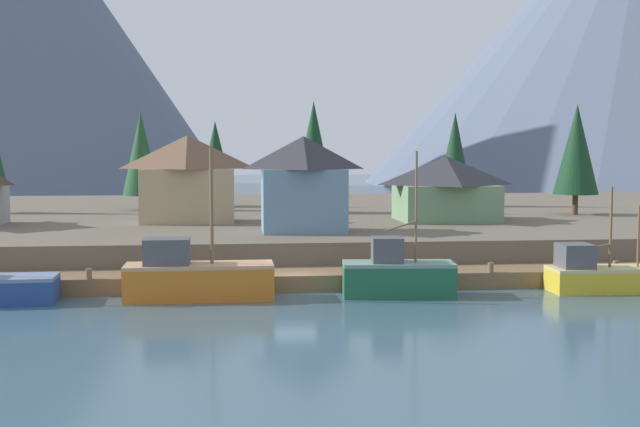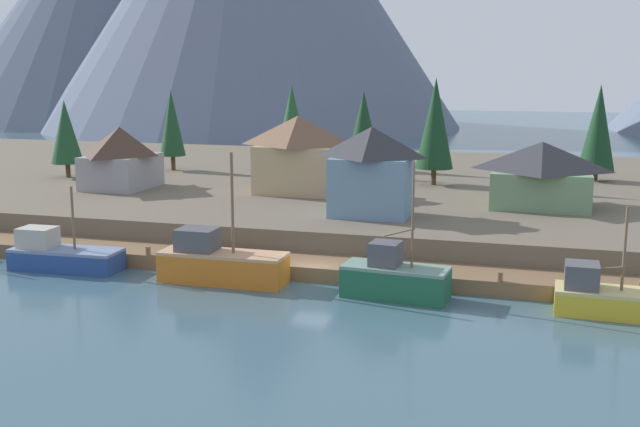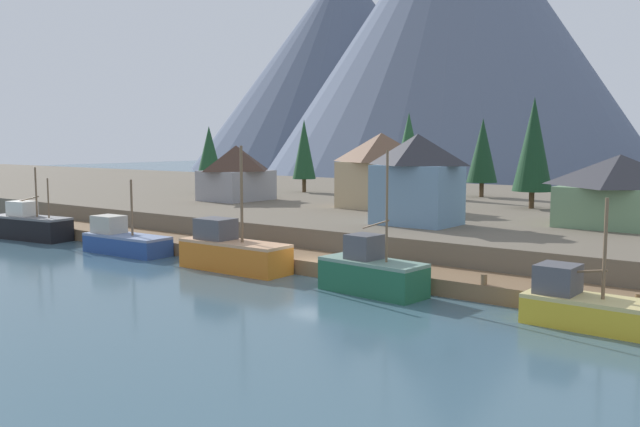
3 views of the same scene
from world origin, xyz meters
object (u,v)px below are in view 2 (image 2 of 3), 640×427
at_px(conifer_centre, 66,132).
at_px(house_blue, 371,171).
at_px(house_grey, 121,157).
at_px(conifer_back_left, 364,123).
at_px(conifer_near_right, 172,123).
at_px(fishing_boat_green, 394,278).
at_px(fishing_boat_blue, 62,255).
at_px(conifer_near_left, 598,128).
at_px(conifer_mid_left, 435,124).
at_px(conifer_mid_right, 292,122).
at_px(fishing_boat_orange, 220,263).
at_px(house_green, 541,173).
at_px(house_tan, 298,154).
at_px(fishing_boat_yellow, 605,297).

bearing_deg(conifer_centre, house_blue, -18.59).
distance_m(house_grey, conifer_back_left, 27.88).
bearing_deg(conifer_near_right, house_blue, -36.48).
height_order(fishing_boat_green, conifer_back_left, conifer_back_left).
relative_size(fishing_boat_blue, conifer_near_right, 0.87).
distance_m(house_grey, conifer_centre, 10.71).
relative_size(house_grey, conifer_near_left, 0.73).
bearing_deg(conifer_near_left, fishing_boat_blue, -134.73).
height_order(house_grey, conifer_back_left, conifer_back_left).
bearing_deg(conifer_mid_left, conifer_mid_right, 162.43).
height_order(fishing_boat_orange, house_green, fishing_boat_orange).
relative_size(fishing_boat_orange, fishing_boat_green, 1.02).
relative_size(fishing_boat_orange, house_tan, 1.09).
xyz_separation_m(fishing_boat_blue, house_green, (31.88, 20.80, 4.26)).
distance_m(fishing_boat_yellow, house_blue, 21.41).
bearing_deg(conifer_mid_right, fishing_boat_yellow, -49.35).
distance_m(conifer_near_right, conifer_mid_right, 13.66).
xyz_separation_m(fishing_boat_yellow, conifer_mid_left, (-13.97, 30.29, 7.53)).
xyz_separation_m(fishing_boat_blue, conifer_mid_left, (21.67, 30.41, 7.55)).
xyz_separation_m(house_tan, conifer_back_left, (1.88, 18.40, 1.62)).
distance_m(house_tan, conifer_mid_left, 14.55).
bearing_deg(fishing_boat_orange, conifer_back_left, 88.84).
bearing_deg(conifer_back_left, conifer_near_right, -161.96).
bearing_deg(fishing_boat_blue, fishing_boat_orange, -1.68).
bearing_deg(house_blue, house_tan, 135.43).
bearing_deg(conifer_centre, fishing_boat_yellow, -25.41).
height_order(house_grey, conifer_near_left, conifer_near_left).
relative_size(conifer_mid_right, conifer_centre, 1.18).
relative_size(house_blue, conifer_back_left, 0.78).
distance_m(conifer_near_left, conifer_back_left, 25.08).
bearing_deg(conifer_near_left, house_grey, -158.19).
height_order(house_grey, house_blue, house_blue).
bearing_deg(fishing_boat_blue, conifer_centre, 121.06).
xyz_separation_m(house_green, conifer_near_right, (-40.19, 12.40, 2.55)).
xyz_separation_m(fishing_boat_blue, conifer_back_left, (12.29, 39.91, 6.76)).
bearing_deg(house_tan, conifer_centre, 172.95).
bearing_deg(fishing_boat_orange, conifer_centre, 138.26).
relative_size(conifer_near_right, conifer_mid_right, 0.94).
relative_size(fishing_boat_yellow, house_blue, 0.91).
bearing_deg(house_grey, conifer_mid_left, 20.12).
bearing_deg(fishing_boat_yellow, fishing_boat_blue, -178.74).
relative_size(conifer_near_right, conifer_back_left, 1.01).
height_order(house_green, house_tan, house_tan).
distance_m(house_grey, conifer_mid_right, 20.03).
bearing_deg(conifer_mid_left, house_green, -43.29).
distance_m(fishing_boat_yellow, house_tan, 33.47).
bearing_deg(conifer_centre, house_green, -4.77).
xyz_separation_m(house_blue, conifer_near_right, (-27.49, 20.33, 1.77)).
relative_size(fishing_boat_yellow, conifer_centre, 0.77).
bearing_deg(conifer_centre, house_tan, -7.05).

